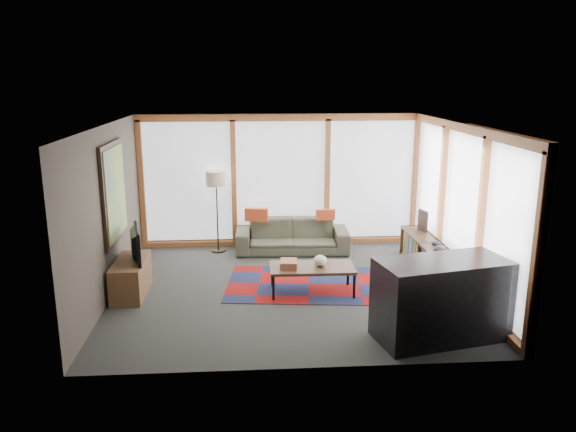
{
  "coord_description": "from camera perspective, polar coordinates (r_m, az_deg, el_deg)",
  "views": [
    {
      "loc": [
        -0.62,
        -8.37,
        3.31
      ],
      "look_at": [
        0.0,
        0.4,
        1.1
      ],
      "focal_mm": 35.0,
      "sensor_mm": 36.0,
      "label": 1
    }
  ],
  "objects": [
    {
      "name": "coffee_table",
      "position": [
        8.81,
        2.45,
        -6.47
      ],
      "size": [
        1.31,
        0.67,
        0.44
      ],
      "primitive_type": null,
      "rotation": [
        0.0,
        0.0,
        -0.01
      ],
      "color": "#322314",
      "rests_on": "ground"
    },
    {
      "name": "television",
      "position": [
        8.92,
        -15.64,
        -2.77
      ],
      "size": [
        0.32,
        0.89,
        0.51
      ],
      "primitive_type": "imported",
      "rotation": [
        0.0,
        0.0,
        1.81
      ],
      "color": "black",
      "rests_on": "tv_console"
    },
    {
      "name": "pillow_left",
      "position": [
        10.64,
        -3.22,
        0.14
      ],
      "size": [
        0.45,
        0.2,
        0.24
      ],
      "primitive_type": "cube",
      "rotation": [
        0.0,
        0.0,
        -0.16
      ],
      "color": "#B2431D",
      "rests_on": "sofa"
    },
    {
      "name": "book_stack",
      "position": [
        8.68,
        0.07,
        -4.88
      ],
      "size": [
        0.29,
        0.34,
        0.11
      ],
      "primitive_type": "cube",
      "rotation": [
        0.0,
        0.0,
        -0.11
      ],
      "color": "brown",
      "rests_on": "coffee_table"
    },
    {
      "name": "shelf_picture",
      "position": [
        10.48,
        13.53,
        -0.45
      ],
      "size": [
        0.1,
        0.29,
        0.38
      ],
      "primitive_type": "cube",
      "rotation": [
        0.0,
        0.0,
        0.23
      ],
      "color": "black",
      "rests_on": "bookshelf"
    },
    {
      "name": "pillow_right",
      "position": [
        10.75,
        3.82,
        0.16
      ],
      "size": [
        0.37,
        0.13,
        0.2
      ],
      "primitive_type": "cube",
      "rotation": [
        0.0,
        0.0,
        0.07
      ],
      "color": "#B2431D",
      "rests_on": "sofa"
    },
    {
      "name": "bowl_b",
      "position": [
        9.68,
        14.81,
        -2.69
      ],
      "size": [
        0.18,
        0.18,
        0.08
      ],
      "primitive_type": "ellipsoid",
      "rotation": [
        0.0,
        0.0,
        0.16
      ],
      "color": "black",
      "rests_on": "bookshelf"
    },
    {
      "name": "bowl_a",
      "position": [
        9.31,
        15.2,
        -3.27
      ],
      "size": [
        0.22,
        0.22,
        0.11
      ],
      "primitive_type": "ellipsoid",
      "rotation": [
        0.0,
        0.0,
        -0.01
      ],
      "color": "black",
      "rests_on": "bookshelf"
    },
    {
      "name": "vase",
      "position": [
        8.72,
        3.28,
        -4.55
      ],
      "size": [
        0.22,
        0.22,
        0.18
      ],
      "primitive_type": "ellipsoid",
      "rotation": [
        0.0,
        0.0,
        0.09
      ],
      "color": "white",
      "rests_on": "coffee_table"
    },
    {
      "name": "sofa",
      "position": [
        10.78,
        0.42,
        -2.04
      ],
      "size": [
        2.17,
        0.92,
        0.62
      ],
      "primitive_type": "imported",
      "rotation": [
        0.0,
        0.0,
        -0.04
      ],
      "color": "#39392B",
      "rests_on": "ground"
    },
    {
      "name": "room_envelope",
      "position": [
        9.17,
        3.01,
        2.97
      ],
      "size": [
        5.52,
        5.02,
        2.62
      ],
      "color": "#473F36",
      "rests_on": "ground"
    },
    {
      "name": "ground",
      "position": [
        9.02,
        0.18,
        -7.41
      ],
      "size": [
        5.5,
        5.5,
        0.0
      ],
      "primitive_type": "plane",
      "color": "#292927",
      "rests_on": "ground"
    },
    {
      "name": "floor_lamp",
      "position": [
        10.76,
        -7.21,
        0.42
      ],
      "size": [
        0.39,
        0.39,
        1.57
      ],
      "primitive_type": null,
      "color": "#2F2519",
      "rests_on": "ground"
    },
    {
      "name": "rug",
      "position": [
        9.21,
        2.14,
        -6.93
      ],
      "size": [
        2.8,
        1.96,
        0.01
      ],
      "primitive_type": "cube",
      "rotation": [
        0.0,
        0.0,
        -0.11
      ],
      "color": "maroon",
      "rests_on": "ground"
    },
    {
      "name": "tv_console",
      "position": [
        9.06,
        -15.67,
        -6.04
      ],
      "size": [
        0.46,
        1.09,
        0.55
      ],
      "primitive_type": "cube",
      "color": "brown",
      "rests_on": "ground"
    },
    {
      "name": "bar_counter",
      "position": [
        7.52,
        15.28,
        -8.18
      ],
      "size": [
        1.78,
        1.11,
        1.05
      ],
      "primitive_type": "cube",
      "rotation": [
        0.0,
        0.0,
        0.22
      ],
      "color": "black",
      "rests_on": "ground"
    },
    {
      "name": "bookshelf",
      "position": [
        9.93,
        14.09,
        -4.12
      ],
      "size": [
        0.4,
        2.21,
        0.55
      ],
      "primitive_type": null,
      "color": "#322314",
      "rests_on": "ground"
    }
  ]
}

